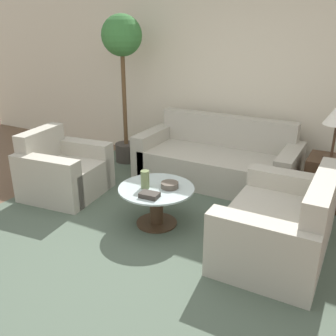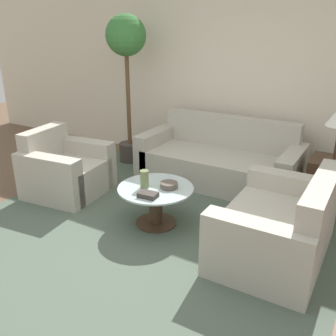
{
  "view_description": "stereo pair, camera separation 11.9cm",
  "coord_description": "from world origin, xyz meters",
  "px_view_note": "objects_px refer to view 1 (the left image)",
  "views": [
    {
      "loc": [
        1.79,
        -2.39,
        1.99
      ],
      "look_at": [
        -0.0,
        0.86,
        0.55
      ],
      "focal_mm": 40.0,
      "sensor_mm": 36.0,
      "label": 1
    },
    {
      "loc": [
        1.89,
        -2.33,
        1.99
      ],
      "look_at": [
        -0.0,
        0.86,
        0.55
      ],
      "focal_mm": 40.0,
      "sensor_mm": 36.0,
      "label": 2
    }
  ],
  "objects_px": {
    "armchair": "(62,173)",
    "potted_plant": "(122,55)",
    "bowl": "(170,185)",
    "book_stack": "(149,195)",
    "vase": "(145,179)",
    "loveseat": "(284,228)",
    "sofa_main": "(218,161)",
    "coffee_table": "(156,201)"
  },
  "relations": [
    {
      "from": "armchair",
      "to": "potted_plant",
      "type": "distance_m",
      "value": 1.87
    },
    {
      "from": "bowl",
      "to": "book_stack",
      "type": "xyz_separation_m",
      "value": [
        -0.06,
        -0.29,
        -0.01
      ]
    },
    {
      "from": "vase",
      "to": "book_stack",
      "type": "xyz_separation_m",
      "value": [
        0.15,
        -0.17,
        -0.07
      ]
    },
    {
      "from": "loveseat",
      "to": "vase",
      "type": "height_order",
      "value": "loveseat"
    },
    {
      "from": "potted_plant",
      "to": "vase",
      "type": "distance_m",
      "value": 2.25
    },
    {
      "from": "sofa_main",
      "to": "vase",
      "type": "distance_m",
      "value": 1.53
    },
    {
      "from": "bowl",
      "to": "potted_plant",
      "type": "bearing_deg",
      "value": 137.45
    },
    {
      "from": "vase",
      "to": "bowl",
      "type": "height_order",
      "value": "vase"
    },
    {
      "from": "loveseat",
      "to": "potted_plant",
      "type": "height_order",
      "value": "potted_plant"
    },
    {
      "from": "armchair",
      "to": "sofa_main",
      "type": "bearing_deg",
      "value": -55.36
    },
    {
      "from": "armchair",
      "to": "book_stack",
      "type": "distance_m",
      "value": 1.52
    },
    {
      "from": "coffee_table",
      "to": "bowl",
      "type": "bearing_deg",
      "value": 26.55
    },
    {
      "from": "loveseat",
      "to": "coffee_table",
      "type": "distance_m",
      "value": 1.29
    },
    {
      "from": "loveseat",
      "to": "book_stack",
      "type": "distance_m",
      "value": 1.28
    },
    {
      "from": "loveseat",
      "to": "book_stack",
      "type": "bearing_deg",
      "value": -76.02
    },
    {
      "from": "potted_plant",
      "to": "vase",
      "type": "height_order",
      "value": "potted_plant"
    },
    {
      "from": "coffee_table",
      "to": "book_stack",
      "type": "distance_m",
      "value": 0.29
    },
    {
      "from": "vase",
      "to": "book_stack",
      "type": "relative_size",
      "value": 0.97
    },
    {
      "from": "armchair",
      "to": "loveseat",
      "type": "bearing_deg",
      "value": -96.96
    },
    {
      "from": "loveseat",
      "to": "bowl",
      "type": "distance_m",
      "value": 1.18
    },
    {
      "from": "potted_plant",
      "to": "bowl",
      "type": "relative_size",
      "value": 11.76
    },
    {
      "from": "armchair",
      "to": "bowl",
      "type": "height_order",
      "value": "armchair"
    },
    {
      "from": "armchair",
      "to": "book_stack",
      "type": "relative_size",
      "value": 5.07
    },
    {
      "from": "sofa_main",
      "to": "armchair",
      "type": "height_order",
      "value": "sofa_main"
    },
    {
      "from": "sofa_main",
      "to": "potted_plant",
      "type": "bearing_deg",
      "value": 179.46
    },
    {
      "from": "loveseat",
      "to": "vase",
      "type": "distance_m",
      "value": 1.41
    },
    {
      "from": "armchair",
      "to": "bowl",
      "type": "distance_m",
      "value": 1.55
    },
    {
      "from": "sofa_main",
      "to": "vase",
      "type": "bearing_deg",
      "value": -97.73
    },
    {
      "from": "book_stack",
      "to": "sofa_main",
      "type": "bearing_deg",
      "value": 83.6
    },
    {
      "from": "armchair",
      "to": "book_stack",
      "type": "xyz_separation_m",
      "value": [
        1.47,
        -0.34,
        0.17
      ]
    },
    {
      "from": "coffee_table",
      "to": "sofa_main",
      "type": "bearing_deg",
      "value": 85.57
    },
    {
      "from": "vase",
      "to": "bowl",
      "type": "distance_m",
      "value": 0.26
    },
    {
      "from": "coffee_table",
      "to": "bowl",
      "type": "xyz_separation_m",
      "value": [
        0.12,
        0.06,
        0.18
      ]
    },
    {
      "from": "potted_plant",
      "to": "coffee_table",
      "type": "bearing_deg",
      "value": -46.24
    },
    {
      "from": "potted_plant",
      "to": "bowl",
      "type": "bearing_deg",
      "value": -42.55
    },
    {
      "from": "armchair",
      "to": "potted_plant",
      "type": "relative_size",
      "value": 0.47
    },
    {
      "from": "coffee_table",
      "to": "potted_plant",
      "type": "height_order",
      "value": "potted_plant"
    },
    {
      "from": "sofa_main",
      "to": "bowl",
      "type": "relative_size",
      "value": 11.56
    },
    {
      "from": "armchair",
      "to": "bowl",
      "type": "relative_size",
      "value": 5.48
    },
    {
      "from": "bowl",
      "to": "book_stack",
      "type": "bearing_deg",
      "value": -102.09
    },
    {
      "from": "sofa_main",
      "to": "armchair",
      "type": "distance_m",
      "value": 2.02
    },
    {
      "from": "loveseat",
      "to": "vase",
      "type": "relative_size",
      "value": 7.0
    }
  ]
}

